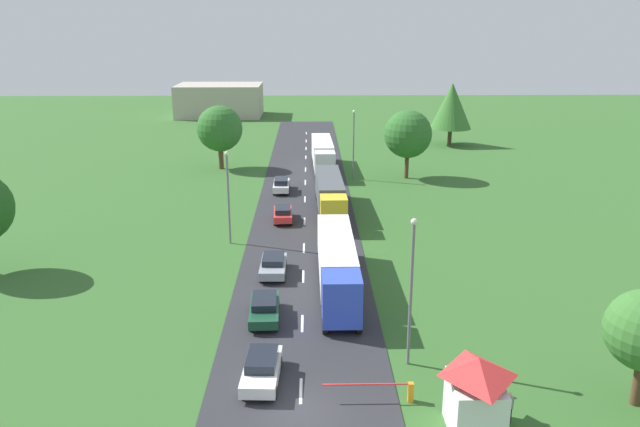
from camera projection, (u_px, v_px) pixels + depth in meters
name	position (u px, v px, depth m)	size (l,w,h in m)	color
ground_plane	(300.00, 412.00, 31.19)	(280.00, 280.00, 0.00)	#336028
road	(304.00, 244.00, 54.61)	(10.00, 140.00, 0.06)	#2B2B30
lane_marking_centre	(304.00, 259.00, 51.10)	(0.16, 122.11, 0.01)	white
truck_lead	(337.00, 263.00, 44.67)	(2.56, 14.36, 3.55)	blue
truck_second	(330.00, 194.00, 62.89)	(2.81, 13.76, 3.46)	yellow
truck_third	(323.00, 154.00, 81.29)	(2.80, 13.80, 3.67)	white
car_lead	(262.00, 368.00, 33.52)	(2.06, 4.52, 1.50)	white
car_second	(264.00, 308.00, 40.67)	(2.02, 4.65, 1.39)	#19472D
car_third	(273.00, 265.00, 47.84)	(1.96, 4.36, 1.41)	#8C939E
car_fourth	(283.00, 213.00, 60.68)	(1.93, 4.27, 1.43)	red
car_fifth	(281.00, 185.00, 71.20)	(1.80, 4.57, 1.56)	white
guard_booth	(476.00, 395.00, 29.15)	(2.70, 3.35, 3.88)	white
barrier_gate	(395.00, 389.00, 31.85)	(4.64, 0.28, 1.05)	orange
person_lead	(467.00, 420.00, 29.20)	(0.38, 0.22, 1.59)	red
person_second	(509.00, 407.00, 30.15)	(0.38, 0.22, 1.63)	black
person_third	(482.00, 377.00, 32.61)	(0.38, 0.22, 1.68)	yellow
lamppost_lead	(411.00, 286.00, 34.18)	(0.36, 0.36, 8.63)	slate
lamppost_second	(228.00, 193.00, 53.59)	(0.36, 0.36, 8.16)	slate
lamppost_third	(353.00, 141.00, 75.97)	(0.36, 0.36, 8.45)	slate
tree_oak	(220.00, 129.00, 81.29)	(5.92, 5.92, 8.28)	#513823
tree_maple	(452.00, 106.00, 96.91)	(6.36, 6.36, 9.64)	#513823
tree_pine	(408.00, 134.00, 76.22)	(5.82, 5.82, 8.41)	#513823
distant_building	(220.00, 100.00, 128.23)	(16.91, 11.91, 6.39)	#B2A899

